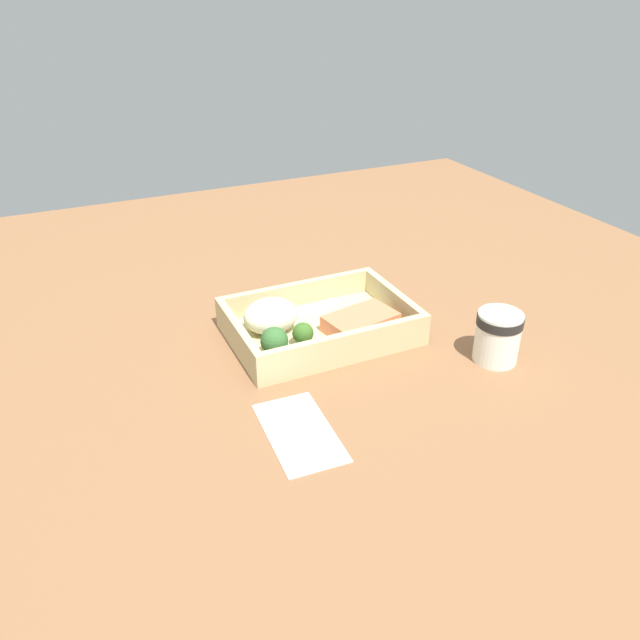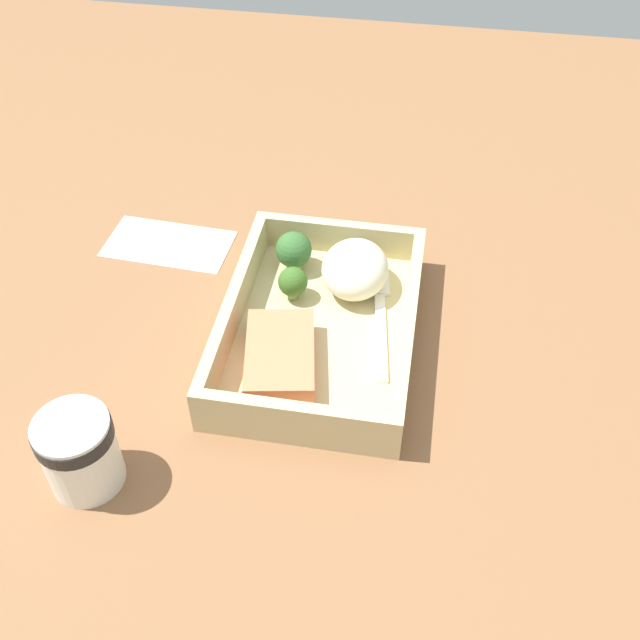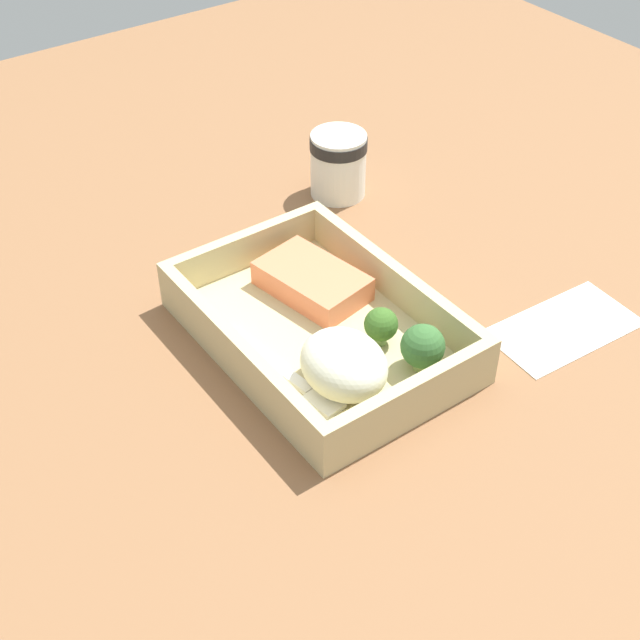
{
  "view_description": "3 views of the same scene",
  "coord_description": "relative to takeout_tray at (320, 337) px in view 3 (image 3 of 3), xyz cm",
  "views": [
    {
      "loc": [
        35.49,
        76.56,
        50.03
      ],
      "look_at": [
        0.0,
        0.0,
        2.7
      ],
      "focal_mm": 35.0,
      "sensor_mm": 36.0,
      "label": 1
    },
    {
      "loc": [
        -53.49,
        -9.17,
        56.49
      ],
      "look_at": [
        0.0,
        0.0,
        2.7
      ],
      "focal_mm": 42.0,
      "sensor_mm": 36.0,
      "label": 2
    },
    {
      "loc": [
        51.89,
        -37.28,
        56.65
      ],
      "look_at": [
        0.0,
        0.0,
        2.7
      ],
      "focal_mm": 50.0,
      "sensor_mm": 36.0,
      "label": 3
    }
  ],
  "objects": [
    {
      "name": "fork",
      "position": [
        2.86,
        -5.96,
        0.82
      ],
      "size": [
        15.88,
        3.79,
        0.44
      ],
      "color": "white",
      "rests_on": "takeout_tray"
    },
    {
      "name": "broccoli_floret_2",
      "position": [
        4.5,
        3.71,
        2.75
      ],
      "size": [
        3.2,
        3.2,
        3.83
      ],
      "color": "#799F58",
      "rests_on": "takeout_tray"
    },
    {
      "name": "paper_cup",
      "position": [
        -20.33,
        17.22,
        3.69
      ],
      "size": [
        6.63,
        6.63,
        7.7
      ],
      "color": "white",
      "rests_on": "ground_plane"
    },
    {
      "name": "ground_plane",
      "position": [
        0.0,
        0.0,
        -1.6
      ],
      "size": [
        160.0,
        160.0,
        2.0
      ],
      "primitive_type": "cube",
      "color": "brown"
    },
    {
      "name": "broccoli_floret_1",
      "position": [
        9.33,
        4.57,
        3.11
      ],
      "size": [
        4.05,
        4.05,
        4.62
      ],
      "color": "#89A761",
      "rests_on": "takeout_tray"
    },
    {
      "name": "tray_rim",
      "position": [
        0.0,
        0.0,
        2.55
      ],
      "size": [
        27.77,
        19.26,
        3.91
      ],
      "color": "#C5B683",
      "rests_on": "takeout_tray"
    },
    {
      "name": "salmon_fillet",
      "position": [
        -5.52,
        3.01,
        1.91
      ],
      "size": [
        11.83,
        8.5,
        2.61
      ],
      "primitive_type": "cube",
      "rotation": [
        0.0,
        0.0,
        0.18
      ],
      "color": "#EE7B52",
      "rests_on": "takeout_tray"
    },
    {
      "name": "takeout_tray",
      "position": [
        0.0,
        0.0,
        0.0
      ],
      "size": [
        27.77,
        19.26,
        1.2
      ],
      "primitive_type": "cube",
      "color": "#C5B683",
      "rests_on": "ground_plane"
    },
    {
      "name": "receipt_slip",
      "position": [
        12.3,
        20.48,
        -0.48
      ],
      "size": [
        8.75,
        15.16,
        0.24
      ],
      "primitive_type": "cube",
      "rotation": [
        0.0,
        0.0,
        -0.05
      ],
      "color": "white",
      "rests_on": "ground_plane"
    },
    {
      "name": "mashed_potatoes",
      "position": [
        7.16,
        -2.6,
        3.24
      ],
      "size": [
        8.49,
        7.2,
        5.28
      ],
      "primitive_type": "ellipsoid",
      "color": "#EAE7C9",
      "rests_on": "takeout_tray"
    }
  ]
}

